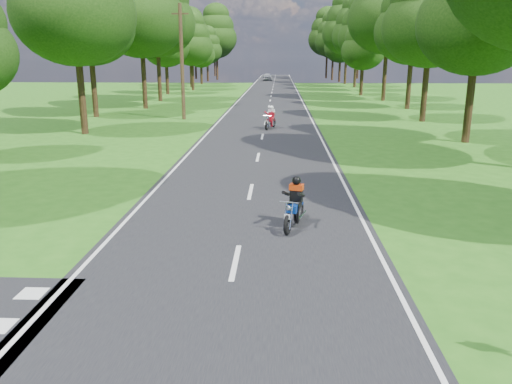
{
  "coord_description": "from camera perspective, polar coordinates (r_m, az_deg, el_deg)",
  "views": [
    {
      "loc": [
        0.93,
        -8.26,
        4.45
      ],
      "look_at": [
        0.37,
        4.0,
        1.1
      ],
      "focal_mm": 35.0,
      "sensor_mm": 36.0,
      "label": 1
    }
  ],
  "objects": [
    {
      "name": "ground",
      "position": [
        9.43,
        -3.44,
        -12.91
      ],
      "size": [
        160.0,
        160.0,
        0.0
      ],
      "primitive_type": "plane",
      "color": "#255D15",
      "rests_on": "ground"
    },
    {
      "name": "main_road",
      "position": [
        58.44,
        1.73,
        10.88
      ],
      "size": [
        7.0,
        140.0,
        0.02
      ],
      "primitive_type": "cube",
      "color": "black",
      "rests_on": "ground"
    },
    {
      "name": "road_markings",
      "position": [
        56.57,
        1.56,
        10.76
      ],
      "size": [
        7.4,
        140.0,
        0.01
      ],
      "color": "silver",
      "rests_on": "main_road"
    },
    {
      "name": "treeline",
      "position": [
        68.44,
        3.2,
        18.41
      ],
      "size": [
        40.0,
        115.35,
        14.78
      ],
      "color": "black",
      "rests_on": "ground"
    },
    {
      "name": "telegraph_pole",
      "position": [
        36.92,
        -8.47,
        14.5
      ],
      "size": [
        1.2,
        0.26,
        8.0
      ],
      "color": "#382616",
      "rests_on": "ground"
    },
    {
      "name": "rider_near_blue",
      "position": [
        13.3,
        4.41,
        -1.17
      ],
      "size": [
        0.96,
        1.71,
        1.35
      ],
      "primitive_type": null,
      "rotation": [
        0.0,
        0.0,
        -0.27
      ],
      "color": "#0D3495",
      "rests_on": "main_road"
    },
    {
      "name": "rider_far_red",
      "position": [
        31.75,
        1.66,
        8.53
      ],
      "size": [
        1.04,
        1.82,
        1.44
      ],
      "primitive_type": null,
      "rotation": [
        0.0,
        0.0,
        -0.28
      ],
      "color": "#A60C19",
      "rests_on": "main_road"
    },
    {
      "name": "distant_car",
      "position": [
        96.49,
        1.33,
        13.05
      ],
      "size": [
        1.84,
        4.34,
        1.46
      ],
      "primitive_type": "imported",
      "rotation": [
        0.0,
        0.0,
        0.03
      ],
      "color": "#A8ABAF",
      "rests_on": "main_road"
    }
  ]
}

